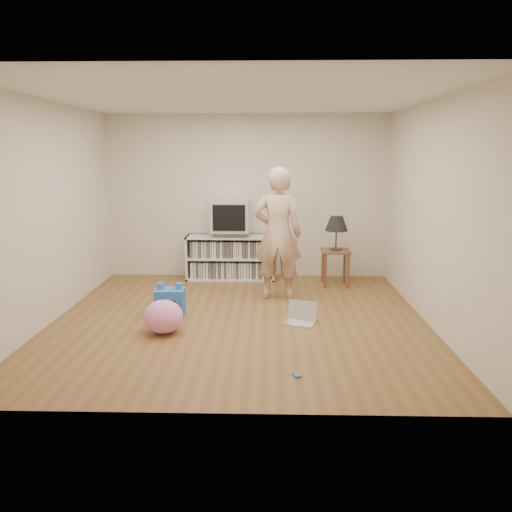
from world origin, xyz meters
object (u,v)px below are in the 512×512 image
at_px(media_unit, 231,257).
at_px(plush_pink, 163,317).
at_px(crt_tv, 230,216).
at_px(person, 278,234).
at_px(table_lamp, 337,224).
at_px(plush_blue, 170,302).
at_px(laptop, 301,317).
at_px(dvd_deck, 230,234).
at_px(side_table, 335,259).

relative_size(media_unit, plush_pink, 3.15).
relative_size(crt_tv, person, 0.33).
bearing_deg(table_lamp, plush_blue, -146.12).
bearing_deg(person, laptop, 108.84).
bearing_deg(table_lamp, crt_tv, 167.30).
xyz_separation_m(media_unit, person, (0.73, -1.10, 0.56)).
bearing_deg(dvd_deck, media_unit, 90.00).
bearing_deg(crt_tv, table_lamp, -12.70).
bearing_deg(laptop, plush_blue, -167.69).
height_order(crt_tv, side_table, crt_tv).
xyz_separation_m(side_table, table_lamp, (0.00, 0.00, 0.53)).
height_order(person, plush_blue, person).
relative_size(crt_tv, side_table, 1.09).
bearing_deg(table_lamp, laptop, -109.85).
relative_size(media_unit, person, 0.77).
bearing_deg(plush_pink, person, 47.39).
bearing_deg(table_lamp, plush_pink, -135.83).
relative_size(table_lamp, person, 0.28).
bearing_deg(dvd_deck, table_lamp, -12.81).
distance_m(table_lamp, person, 1.15).
bearing_deg(media_unit, side_table, -13.33).
xyz_separation_m(side_table, laptop, (-0.63, -1.74, -0.35)).
bearing_deg(plush_blue, media_unit, 69.70).
height_order(media_unit, person, person).
bearing_deg(crt_tv, dvd_deck, 90.00).
distance_m(media_unit, side_table, 1.67).
xyz_separation_m(table_lamp, plush_pink, (-2.20, -2.13, -0.75)).
xyz_separation_m(media_unit, dvd_deck, (0.00, -0.02, 0.39)).
bearing_deg(crt_tv, plush_pink, -102.85).
xyz_separation_m(dvd_deck, plush_pink, (-0.57, -2.50, -0.55)).
xyz_separation_m(table_lamp, plush_blue, (-2.24, -1.51, -0.77)).
relative_size(dvd_deck, plush_blue, 1.09).
height_order(crt_tv, person, person).
relative_size(media_unit, side_table, 2.55).
xyz_separation_m(dvd_deck, laptop, (1.00, -2.11, -0.67)).
relative_size(person, plush_blue, 4.41).
distance_m(side_table, laptop, 1.88).
distance_m(plush_blue, plush_pink, 0.63).
distance_m(crt_tv, side_table, 1.77).
relative_size(table_lamp, plush_blue, 1.25).
bearing_deg(laptop, plush_pink, -145.36).
distance_m(person, plush_pink, 2.05).
bearing_deg(person, plush_pink, 51.42).
bearing_deg(dvd_deck, plush_blue, -108.17).
distance_m(dvd_deck, crt_tv, 0.29).
bearing_deg(side_table, person, -141.24).
relative_size(dvd_deck, table_lamp, 0.87).
bearing_deg(plush_blue, person, 28.02).
distance_m(crt_tv, laptop, 2.52).
xyz_separation_m(media_unit, laptop, (1.00, -2.12, -0.28)).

